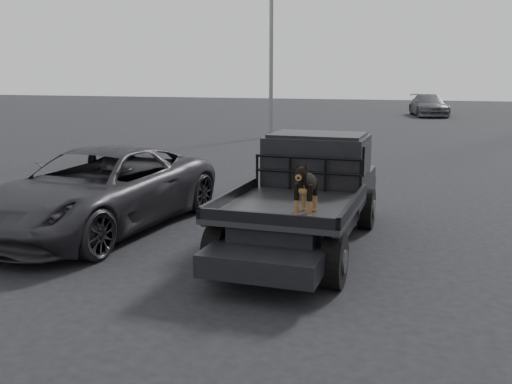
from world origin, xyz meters
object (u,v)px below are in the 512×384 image
(distant_car_b, at_px, (429,105))
(parked_suv, at_px, (98,190))
(flatbed_ute, at_px, (304,220))
(dog, at_px, (306,188))

(distant_car_b, bearing_deg, parked_suv, -111.12)
(flatbed_ute, height_order, parked_suv, parked_suv)
(dog, relative_size, parked_suv, 0.14)
(dog, height_order, distant_car_b, dog)
(dog, height_order, parked_suv, dog)
(dog, relative_size, distant_car_b, 0.14)
(flatbed_ute, distance_m, dog, 1.68)
(parked_suv, bearing_deg, flatbed_ute, 5.57)
(distant_car_b, bearing_deg, dog, -103.76)
(flatbed_ute, distance_m, parked_suv, 3.87)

